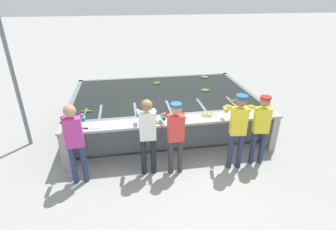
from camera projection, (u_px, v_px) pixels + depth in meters
The scene contains 20 objects.
ground_plane at pixel (176, 162), 5.91m from camera, with size 80.00×80.00×0.00m, color #999993.
wash_tank at pixel (163, 108), 7.46m from camera, with size 4.88×3.06×0.94m.
work_ledge at pixel (175, 131), 5.82m from camera, with size 4.88×0.45×0.94m.
worker_0 at pixel (74, 137), 4.89m from camera, with size 0.44×0.73×1.68m.
worker_1 at pixel (148, 131), 5.15m from camera, with size 0.41×0.72×1.67m.
worker_2 at pixel (175, 132), 5.21m from camera, with size 0.42×0.72×1.57m.
worker_3 at pixel (238, 125), 5.32m from camera, with size 0.47×0.74×1.68m.
worker_4 at pixel (261, 124), 5.51m from camera, with size 0.48×0.74×1.59m.
banana_bunch_floating_0 at pixel (236, 101), 6.67m from camera, with size 0.27×0.27×0.08m.
banana_bunch_floating_1 at pixel (157, 83), 7.98m from camera, with size 0.23×0.23×0.08m.
banana_bunch_floating_2 at pixel (205, 90), 7.40m from camera, with size 0.28×0.26×0.08m.
banana_bunch_floating_3 at pixel (86, 111), 6.10m from camera, with size 0.28×0.28×0.08m.
banana_bunch_floating_4 at pixel (204, 77), 8.53m from camera, with size 0.28×0.28×0.08m.
banana_bunch_floating_5 at pixel (148, 110), 6.14m from camera, with size 0.27×0.28×0.08m.
banana_bunch_ledge_0 at pixel (181, 117), 5.78m from camera, with size 0.28×0.28×0.08m.
banana_bunch_ledge_1 at pixel (156, 122), 5.58m from camera, with size 0.27×0.27×0.08m.
banana_bunch_ledge_2 at pixel (207, 115), 5.90m from camera, with size 0.28×0.26×0.08m.
knife_0 at pixel (70, 129), 5.31m from camera, with size 0.30×0.23×0.02m.
knife_1 at pixel (89, 128), 5.35m from camera, with size 0.35×0.09×0.02m.
support_post_left at pixel (15, 83), 5.93m from camera, with size 0.09×0.09×3.20m.
Camera 1 is at (-1.01, -4.79, 3.48)m, focal length 28.00 mm.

